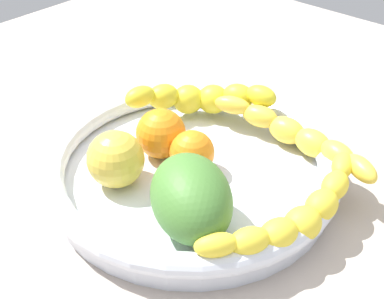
% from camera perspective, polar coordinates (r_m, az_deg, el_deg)
% --- Properties ---
extents(kitchen_counter, '(1.20, 1.20, 0.03)m').
position_cam_1_polar(kitchen_counter, '(0.63, 0.00, -4.75)').
color(kitchen_counter, '#B1A397').
rests_on(kitchen_counter, ground).
extents(fruit_bowl, '(0.34, 0.34, 0.04)m').
position_cam_1_polar(fruit_bowl, '(0.61, 0.00, -2.05)').
color(fruit_bowl, white).
rests_on(fruit_bowl, kitchen_counter).
extents(banana_draped_left, '(0.14, 0.15, 0.05)m').
position_cam_1_polar(banana_draped_left, '(0.68, 0.95, 5.61)').
color(banana_draped_left, yellow).
rests_on(banana_draped_left, fruit_bowl).
extents(banana_draped_right, '(0.23, 0.08, 0.04)m').
position_cam_1_polar(banana_draped_right, '(0.53, 11.21, -6.94)').
color(banana_draped_right, yellow).
rests_on(banana_draped_right, fruit_bowl).
extents(banana_arching_top, '(0.06, 0.24, 0.04)m').
position_cam_1_polar(banana_arching_top, '(0.64, 11.23, 1.53)').
color(banana_arching_top, yellow).
rests_on(banana_arching_top, fruit_bowl).
extents(orange_front, '(0.05, 0.05, 0.05)m').
position_cam_1_polar(orange_front, '(0.59, -0.54, -0.37)').
color(orange_front, orange).
rests_on(orange_front, fruit_bowl).
extents(orange_mid_left, '(0.06, 0.06, 0.06)m').
position_cam_1_polar(orange_mid_left, '(0.62, -3.66, 1.55)').
color(orange_mid_left, orange).
rests_on(orange_mid_left, fruit_bowl).
extents(mango_green, '(0.13, 0.14, 0.07)m').
position_cam_1_polar(mango_green, '(0.52, -0.10, -5.23)').
color(mango_green, '#477D33').
rests_on(mango_green, fruit_bowl).
extents(apple_yellow, '(0.06, 0.06, 0.06)m').
position_cam_1_polar(apple_yellow, '(0.58, -8.24, -1.03)').
color(apple_yellow, yellow).
rests_on(apple_yellow, fruit_bowl).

